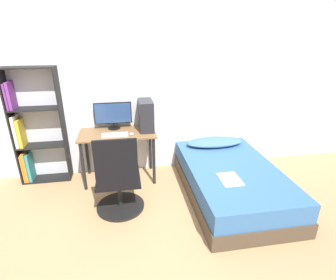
# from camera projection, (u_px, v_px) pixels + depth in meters

# --- Properties ---
(ground_plane) EXTENTS (14.00, 14.00, 0.00)m
(ground_plane) POSITION_uv_depth(u_px,v_px,m) (146.00, 229.00, 2.95)
(ground_plane) COLOR tan
(wall_back) EXTENTS (8.00, 0.05, 2.50)m
(wall_back) POSITION_uv_depth(u_px,v_px,m) (134.00, 92.00, 3.86)
(wall_back) COLOR silver
(wall_back) RESTS_ON ground_plane
(desk) EXTENTS (1.08, 0.57, 0.74)m
(desk) POSITION_uv_depth(u_px,v_px,m) (118.00, 140.00, 3.77)
(desk) COLOR brown
(desk) RESTS_ON ground_plane
(bookshelf) EXTENTS (0.68, 0.25, 1.66)m
(bookshelf) POSITION_uv_depth(u_px,v_px,m) (31.00, 133.00, 3.68)
(bookshelf) COLOR black
(bookshelf) RESTS_ON ground_plane
(office_chair) EXTENTS (0.60, 0.60, 1.03)m
(office_chair) POSITION_uv_depth(u_px,v_px,m) (119.00, 185.00, 3.13)
(office_chair) COLOR black
(office_chair) RESTS_ON ground_plane
(bed) EXTENTS (1.16, 1.94, 0.43)m
(bed) POSITION_uv_depth(u_px,v_px,m) (231.00, 181.00, 3.53)
(bed) COLOR #4C3D2D
(bed) RESTS_ON ground_plane
(pillow) EXTENTS (0.88, 0.36, 0.11)m
(pillow) POSITION_uv_depth(u_px,v_px,m) (215.00, 142.00, 4.08)
(pillow) COLOR teal
(pillow) RESTS_ON bed
(magazine) EXTENTS (0.24, 0.32, 0.01)m
(magazine) POSITION_uv_depth(u_px,v_px,m) (230.00, 179.00, 3.14)
(magazine) COLOR silver
(magazine) RESTS_ON bed
(monitor) EXTENTS (0.54, 0.18, 0.39)m
(monitor) POSITION_uv_depth(u_px,v_px,m) (113.00, 114.00, 3.80)
(monitor) COLOR black
(monitor) RESTS_ON desk
(keyboard) EXTENTS (0.36, 0.14, 0.02)m
(keyboard) POSITION_uv_depth(u_px,v_px,m) (115.00, 135.00, 3.61)
(keyboard) COLOR silver
(keyboard) RESTS_ON desk
(pc_tower) EXTENTS (0.19, 0.40, 0.43)m
(pc_tower) POSITION_uv_depth(u_px,v_px,m) (146.00, 115.00, 3.77)
(pc_tower) COLOR #232328
(pc_tower) RESTS_ON desk
(mouse) EXTENTS (0.06, 0.09, 0.02)m
(mouse) POSITION_uv_depth(u_px,v_px,m) (132.00, 134.00, 3.65)
(mouse) COLOR silver
(mouse) RESTS_ON desk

